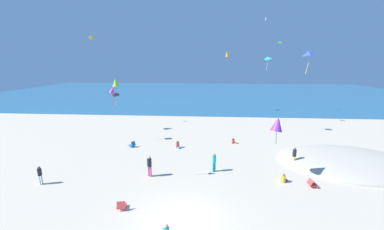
# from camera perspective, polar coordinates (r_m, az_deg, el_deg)

# --- Properties ---
(ground_plane) EXTENTS (120.00, 120.00, 0.00)m
(ground_plane) POSITION_cam_1_polar(r_m,az_deg,el_deg) (22.65, 0.22, -9.45)
(ground_plane) COLOR beige
(ocean_water) EXTENTS (120.00, 60.00, 0.05)m
(ocean_water) POSITION_cam_1_polar(r_m,az_deg,el_deg) (66.84, 2.82, 5.61)
(ocean_water) COLOR teal
(ocean_water) RESTS_ON ground_plane
(dune_mound) EXTENTS (11.72, 8.20, 1.59)m
(dune_mound) POSITION_cam_1_polar(r_m,az_deg,el_deg) (24.68, 34.34, -9.90)
(dune_mound) COLOR beige
(dune_mound) RESTS_ON ground_plane
(beach_chair_near_camera) EXTENTS (0.61, 0.71, 0.59)m
(beach_chair_near_camera) POSITION_cam_1_polar(r_m,az_deg,el_deg) (15.32, -17.27, -20.86)
(beach_chair_near_camera) COLOR #D13D3D
(beach_chair_near_camera) RESTS_ON ground_plane
(beach_chair_far_left) EXTENTS (0.81, 0.75, 0.63)m
(beach_chair_far_left) POSITION_cam_1_polar(r_m,az_deg,el_deg) (24.79, -14.75, -7.18)
(beach_chair_far_left) COLOR #2370B2
(beach_chair_far_left) RESTS_ON ground_plane
(beach_chair_far_right) EXTENTS (0.66, 0.60, 0.58)m
(beach_chair_far_right) POSITION_cam_1_polar(r_m,az_deg,el_deg) (18.90, 27.89, -14.91)
(beach_chair_far_right) COLOR #D13D3D
(beach_chair_far_right) RESTS_ON ground_plane
(person_1) EXTENTS (0.34, 0.34, 1.40)m
(person_1) POSITION_cam_1_polar(r_m,az_deg,el_deg) (20.19, -33.88, -12.20)
(person_1) COLOR white
(person_1) RESTS_ON ground_plane
(person_2) EXTENTS (0.64, 0.49, 0.71)m
(person_2) POSITION_cam_1_polar(r_m,az_deg,el_deg) (18.72, 21.98, -14.64)
(person_2) COLOR yellow
(person_2) RESTS_ON ground_plane
(person_4) EXTENTS (0.63, 0.64, 0.74)m
(person_4) POSITION_cam_1_polar(r_m,az_deg,el_deg) (23.85, -3.57, -7.58)
(person_4) COLOR red
(person_4) RESTS_ON ground_plane
(person_5) EXTENTS (0.38, 0.38, 1.55)m
(person_5) POSITION_cam_1_polar(r_m,az_deg,el_deg) (21.73, 24.30, -9.12)
(person_5) COLOR yellow
(person_5) RESTS_ON ground_plane
(person_6) EXTENTS (0.51, 0.31, 0.65)m
(person_6) POSITION_cam_1_polar(r_m,az_deg,el_deg) (25.42, 10.36, -6.53)
(person_6) COLOR red
(person_6) RESTS_ON ground_plane
(person_7) EXTENTS (0.43, 0.43, 1.54)m
(person_7) POSITION_cam_1_polar(r_m,az_deg,el_deg) (18.78, 5.57, -11.48)
(person_7) COLOR #19ADB2
(person_7) RESTS_ON ground_plane
(person_8) EXTENTS (0.43, 0.43, 1.70)m
(person_8) POSITION_cam_1_polar(r_m,az_deg,el_deg) (18.21, -10.65, -12.15)
(person_8) COLOR #D8599E
(person_8) RESTS_ON ground_plane
(kite_blue) EXTENTS (0.79, 0.94, 1.43)m
(kite_blue) POSITION_cam_1_polar(r_m,az_deg,el_deg) (15.61, 27.15, 13.66)
(kite_blue) COLOR blue
(kite_teal) EXTENTS (0.94, 0.96, 1.66)m
(kite_teal) POSITION_cam_1_polar(r_m,az_deg,el_deg) (28.45, 18.39, 13.43)
(kite_teal) COLOR #1EADAD
(kite_lime) EXTENTS (1.05, 1.08, 1.34)m
(kite_lime) POSITION_cam_1_polar(r_m,az_deg,el_deg) (29.68, -18.64, 7.79)
(kite_lime) COLOR #99DB33
(kite_black) EXTENTS (0.93, 0.82, 1.55)m
(kite_black) POSITION_cam_1_polar(r_m,az_deg,el_deg) (25.62, -18.73, 4.98)
(kite_black) COLOR black
(kite_green) EXTENTS (0.86, 0.92, 1.10)m
(kite_green) POSITION_cam_1_polar(r_m,az_deg,el_deg) (33.72, 21.18, 16.65)
(kite_green) COLOR green
(kite_yellow) EXTENTS (0.37, 0.53, 1.13)m
(kite_yellow) POSITION_cam_1_polar(r_m,az_deg,el_deg) (33.79, -24.05, 17.29)
(kite_yellow) COLOR yellow
(kite_orange) EXTENTS (1.15, 1.15, 1.73)m
(kite_orange) POSITION_cam_1_polar(r_m,az_deg,el_deg) (39.69, 8.81, 14.96)
(kite_orange) COLOR orange
(kite_magenta) EXTENTS (0.51, 0.39, 1.45)m
(kite_magenta) POSITION_cam_1_polar(r_m,az_deg,el_deg) (16.33, -19.32, 5.97)
(kite_magenta) COLOR #DB3DA8
(kite_white) EXTENTS (0.13, 0.67, 0.98)m
(kite_white) POSITION_cam_1_polar(r_m,az_deg,el_deg) (40.68, 17.97, 21.86)
(kite_white) COLOR white
(kite_purple) EXTENTS (1.34, 1.32, 2.13)m
(kite_purple) POSITION_cam_1_polar(r_m,az_deg,el_deg) (17.39, 20.64, -2.15)
(kite_purple) COLOR purple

